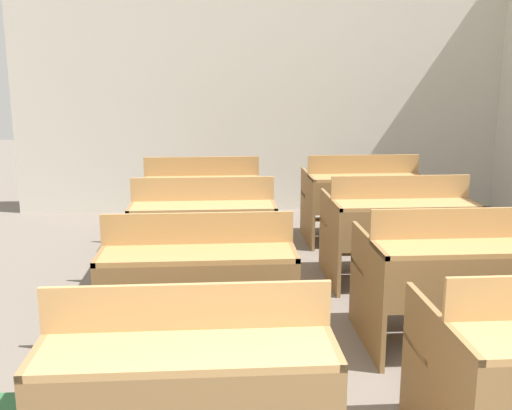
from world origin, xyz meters
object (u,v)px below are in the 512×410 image
Objects in this scene: bench_second_left at (199,280)px; bench_third_left at (204,229)px; bench_back_right at (362,196)px; bench_back_left at (202,199)px; bench_second_right at (456,273)px; bench_front_left at (190,381)px; bench_third_right at (398,226)px.

bench_third_left is (0.01, 1.22, 0.00)m from bench_second_left.
bench_second_left and bench_back_right have the same top height.
bench_back_left is (-0.03, 1.17, 0.00)m from bench_third_left.
bench_second_left is at bearing -179.63° from bench_second_right.
bench_back_left and bench_back_right have the same top height.
bench_third_left is 1.00× the size of bench_back_left.
bench_back_right is (1.59, 3.62, 0.00)m from bench_front_left.
bench_second_left is (0.01, 1.20, 0.00)m from bench_front_left.
bench_third_left is at bearing -142.74° from bench_back_right.
bench_back_left is at bearing 90.47° from bench_second_left.
bench_third_right is at bearing 56.45° from bench_front_left.
bench_third_left is (-1.57, 1.21, 0.00)m from bench_second_right.
bench_front_left and bench_second_left have the same top height.
bench_front_left is at bearing -113.76° from bench_back_right.
bench_back_right is at bearing 89.93° from bench_second_right.
bench_third_left is at bearing 89.57° from bench_second_left.
bench_second_right is at bearing -56.17° from bench_back_left.
bench_front_left and bench_back_right have the same top height.
bench_second_left is 2.40m from bench_back_left.
bench_third_left and bench_third_right have the same top height.
bench_back_left is (-1.59, 1.21, 0.00)m from bench_third_right.
bench_second_left is 1.00× the size of bench_second_right.
bench_second_right is at bearing 0.37° from bench_second_left.
bench_third_left is (0.02, 2.42, 0.00)m from bench_front_left.
bench_front_left is 2.00m from bench_second_right.
bench_front_left is 1.00× the size of bench_second_left.
bench_third_left is 1.57m from bench_third_right.
bench_back_left is 1.00× the size of bench_back_right.
bench_second_left is 1.00× the size of bench_back_right.
bench_second_right is 1.00× the size of bench_third_right.
bench_third_right is 1.00× the size of bench_back_right.
bench_second_left is at bearing -142.90° from bench_third_right.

